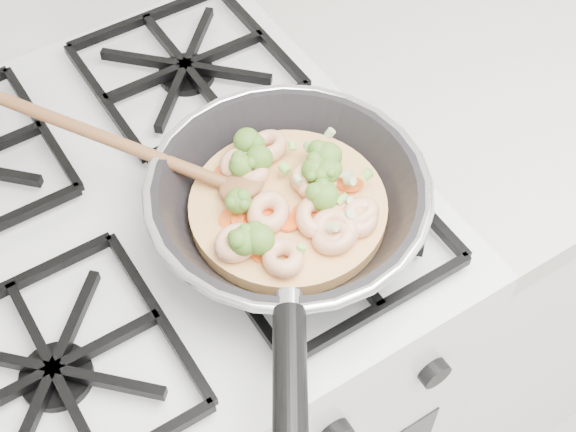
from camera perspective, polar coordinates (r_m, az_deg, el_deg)
stove at (r=1.29m, az=-7.87°, el=-11.42°), size 0.60×0.60×0.92m
counter_right at (r=1.60m, az=18.26°, el=2.89°), size 1.00×0.60×0.90m
skillet at (r=0.83m, az=-0.07°, el=0.83°), size 0.36×0.54×0.10m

